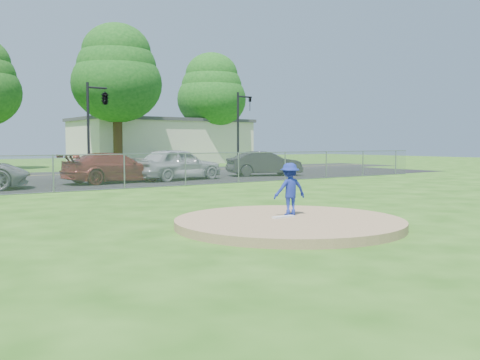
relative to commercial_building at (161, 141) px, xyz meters
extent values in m
plane|color=#235412|center=(-16.00, -28.00, -2.16)|extent=(120.00, 120.00, 0.00)
cylinder|color=#967752|center=(-16.00, -38.00, -2.06)|extent=(5.40, 5.40, 0.20)
cube|color=white|center=(-16.00, -37.80, -1.94)|extent=(0.60, 0.15, 0.04)
cube|color=gray|center=(-16.00, -26.00, -1.41)|extent=(40.00, 0.06, 1.50)
cube|color=black|center=(-16.00, -21.50, -2.15)|extent=(50.00, 8.00, 0.01)
cube|color=black|center=(-16.00, -14.00, -2.16)|extent=(60.00, 7.00, 0.01)
cube|color=beige|center=(0.00, 0.00, -0.16)|extent=(16.00, 9.00, 4.00)
cube|color=#3F3F42|center=(0.00, 0.00, 1.99)|extent=(16.40, 9.40, 0.30)
cylinder|color=#342313|center=(-7.00, -6.00, 0.12)|extent=(0.76, 0.76, 4.55)
ellipsoid|color=#144C14|center=(-7.00, -6.00, 4.57)|extent=(7.28, 7.28, 6.19)
ellipsoid|color=#144C14|center=(-7.00, -6.00, 5.85)|extent=(6.41, 6.41, 5.45)
ellipsoid|color=#144C14|center=(-7.00, -6.00, 7.12)|extent=(5.53, 5.53, 4.70)
cylinder|color=#3C2A16|center=(4.00, -3.00, -0.06)|extent=(0.74, 0.74, 4.20)
ellipsoid|color=#155115|center=(4.00, -3.00, 4.06)|extent=(6.72, 6.72, 5.71)
ellipsoid|color=#155115|center=(4.00, -3.00, 5.23)|extent=(5.91, 5.91, 5.03)
ellipsoid|color=#155115|center=(4.00, -3.00, 6.41)|extent=(5.11, 5.11, 4.34)
cylinder|color=black|center=(-13.00, -16.00, 0.64)|extent=(0.16, 0.16, 5.60)
cylinder|color=black|center=(-12.40, -16.00, 3.14)|extent=(1.20, 0.12, 0.12)
imported|color=black|center=(-11.92, -16.00, 2.64)|extent=(0.53, 2.48, 1.00)
cylinder|color=black|center=(-2.00, -16.00, 0.64)|extent=(0.16, 0.16, 5.60)
cylinder|color=black|center=(-1.40, -16.00, 3.14)|extent=(1.20, 0.12, 0.12)
imported|color=black|center=(-0.92, -16.00, 2.64)|extent=(0.16, 0.20, 1.00)
imported|color=navy|center=(-15.59, -37.55, -1.31)|extent=(0.92, 0.64, 1.29)
imported|color=maroon|center=(-14.02, -22.42, -1.41)|extent=(5.34, 2.70, 1.49)
imported|color=#B0B3B5|center=(-10.49, -22.46, -1.30)|extent=(5.26, 2.81, 1.70)
imported|color=#242427|center=(-4.44, -22.22, -1.42)|extent=(4.69, 2.91, 1.46)
camera|label=1|loc=(-24.18, -47.54, -0.17)|focal=40.00mm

